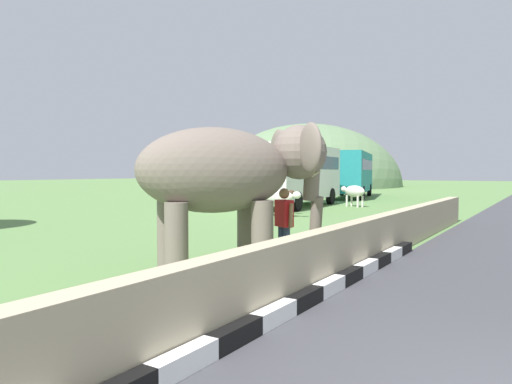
{
  "coord_description": "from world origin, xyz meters",
  "views": [
    {
      "loc": [
        -4.29,
        0.33,
        2.01
      ],
      "look_at": [
        3.76,
        5.42,
        1.6
      ],
      "focal_mm": 32.97,
      "sensor_mm": 36.0,
      "label": 1
    }
  ],
  "objects_px": {
    "elephant": "(232,173)",
    "person_handler": "(284,222)",
    "bus_white": "(296,171)",
    "cow_near": "(278,197)",
    "cow_far": "(354,192)",
    "bus_teal": "(351,171)",
    "cow_mid": "(274,196)"
  },
  "relations": [
    {
      "from": "bus_white",
      "to": "cow_far",
      "type": "height_order",
      "value": "bus_white"
    },
    {
      "from": "cow_near",
      "to": "cow_far",
      "type": "bearing_deg",
      "value": -4.86
    },
    {
      "from": "bus_white",
      "to": "person_handler",
      "type": "bearing_deg",
      "value": -153.49
    },
    {
      "from": "cow_mid",
      "to": "cow_far",
      "type": "relative_size",
      "value": 0.93
    },
    {
      "from": "bus_teal",
      "to": "cow_mid",
      "type": "relative_size",
      "value": 5.75
    },
    {
      "from": "bus_teal",
      "to": "cow_mid",
      "type": "bearing_deg",
      "value": -171.55
    },
    {
      "from": "bus_teal",
      "to": "cow_near",
      "type": "xyz_separation_m",
      "value": [
        -16.82,
        -3.02,
        -1.21
      ]
    },
    {
      "from": "person_handler",
      "to": "cow_far",
      "type": "distance_m",
      "value": 17.55
    },
    {
      "from": "bus_white",
      "to": "elephant",
      "type": "bearing_deg",
      "value": -156.8
    },
    {
      "from": "elephant",
      "to": "bus_teal",
      "type": "distance_m",
      "value": 28.33
    },
    {
      "from": "bus_teal",
      "to": "cow_mid",
      "type": "xyz_separation_m",
      "value": [
        -16.17,
        -2.4,
        -1.21
      ]
    },
    {
      "from": "cow_mid",
      "to": "bus_white",
      "type": "bearing_deg",
      "value": 16.22
    },
    {
      "from": "cow_mid",
      "to": "elephant",
      "type": "bearing_deg",
      "value": -153.74
    },
    {
      "from": "person_handler",
      "to": "cow_near",
      "type": "height_order",
      "value": "person_handler"
    },
    {
      "from": "elephant",
      "to": "person_handler",
      "type": "height_order",
      "value": "elephant"
    },
    {
      "from": "cow_near",
      "to": "cow_mid",
      "type": "bearing_deg",
      "value": 43.56
    },
    {
      "from": "bus_teal",
      "to": "cow_near",
      "type": "relative_size",
      "value": 5.24
    },
    {
      "from": "cow_near",
      "to": "elephant",
      "type": "bearing_deg",
      "value": -155.06
    },
    {
      "from": "elephant",
      "to": "cow_mid",
      "type": "relative_size",
      "value": 2.25
    },
    {
      "from": "person_handler",
      "to": "cow_mid",
      "type": "distance_m",
      "value": 11.54
    },
    {
      "from": "elephant",
      "to": "cow_mid",
      "type": "xyz_separation_m",
      "value": [
        11.05,
        5.45,
        -1.11
      ]
    },
    {
      "from": "bus_white",
      "to": "cow_mid",
      "type": "relative_size",
      "value": 5.14
    },
    {
      "from": "bus_white",
      "to": "cow_near",
      "type": "height_order",
      "value": "bus_white"
    },
    {
      "from": "bus_white",
      "to": "bus_teal",
      "type": "height_order",
      "value": "same"
    },
    {
      "from": "cow_mid",
      "to": "cow_near",
      "type": "bearing_deg",
      "value": -136.44
    },
    {
      "from": "elephant",
      "to": "person_handler",
      "type": "bearing_deg",
      "value": -24.76
    },
    {
      "from": "cow_far",
      "to": "bus_teal",
      "type": "bearing_deg",
      "value": 21.89
    },
    {
      "from": "elephant",
      "to": "bus_white",
      "type": "relative_size",
      "value": 0.44
    },
    {
      "from": "elephant",
      "to": "cow_far",
      "type": "distance_m",
      "value": 18.6
    },
    {
      "from": "cow_mid",
      "to": "cow_far",
      "type": "distance_m",
      "value": 7.15
    },
    {
      "from": "bus_white",
      "to": "cow_far",
      "type": "distance_m",
      "value": 3.55
    },
    {
      "from": "bus_white",
      "to": "bus_teal",
      "type": "xyz_separation_m",
      "value": [
        10.98,
        0.89,
        0.0
      ]
    }
  ]
}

